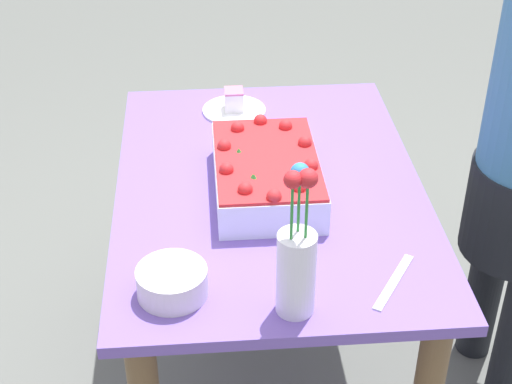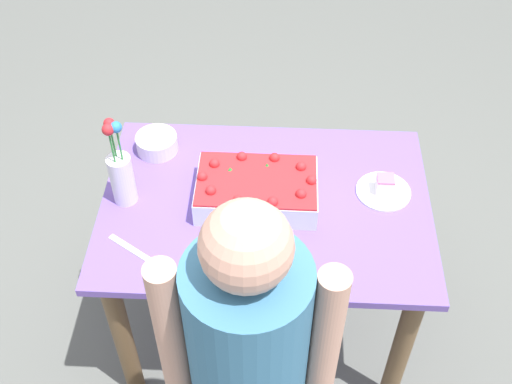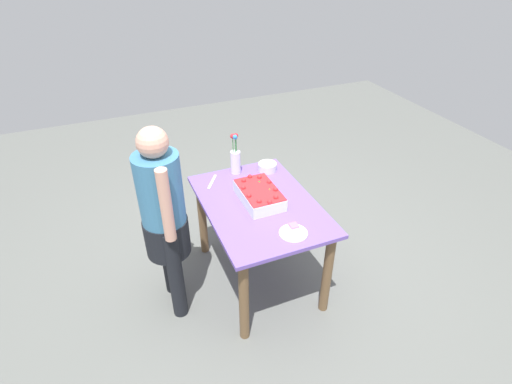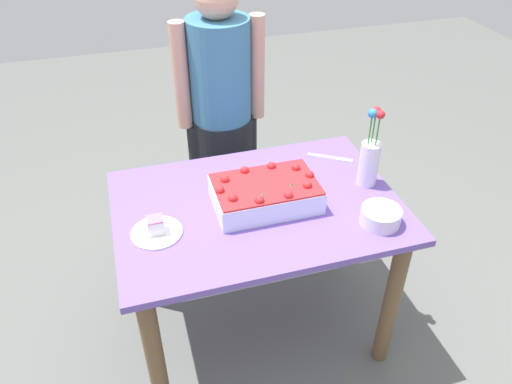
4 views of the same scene
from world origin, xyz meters
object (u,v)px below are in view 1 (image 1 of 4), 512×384
at_px(flower_vase, 297,263).
at_px(sheet_cake, 267,173).
at_px(cake_knife, 394,282).
at_px(serving_plate_with_slice, 234,106).
at_px(fruit_bowl, 172,282).

bearing_deg(flower_vase, sheet_cake, 2.37).
xyz_separation_m(sheet_cake, cake_knife, (-0.39, -0.25, -0.05)).
bearing_deg(flower_vase, serving_plate_with_slice, 4.91).
xyz_separation_m(serving_plate_with_slice, flower_vase, (-0.90, -0.08, 0.11)).
bearing_deg(sheet_cake, fruit_bowl, 148.20).
bearing_deg(serving_plate_with_slice, flower_vase, -175.09).
distance_m(serving_plate_with_slice, fruit_bowl, 0.85).
distance_m(serving_plate_with_slice, cake_knife, 0.89).
relative_size(sheet_cake, serving_plate_with_slice, 2.14).
bearing_deg(sheet_cake, flower_vase, -177.63).
relative_size(sheet_cake, flower_vase, 1.17).
xyz_separation_m(cake_knife, flower_vase, (-0.07, 0.23, 0.12)).
height_order(sheet_cake, flower_vase, flower_vase).
height_order(cake_knife, fruit_bowl, fruit_bowl).
distance_m(flower_vase, fruit_bowl, 0.28).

